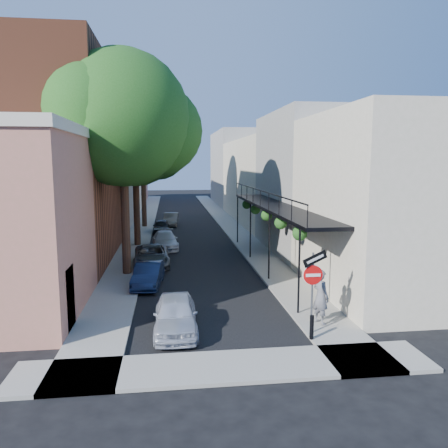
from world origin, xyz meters
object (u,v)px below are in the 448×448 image
object	(u,v)px
parked_car_f	(171,219)
parked_car_c	(152,256)
parked_car_a	(176,314)
oak_mid	(141,145)
parked_car_b	(148,275)
pedestrian	(321,297)
oak_near	(132,122)
oak_far	(147,135)
bollard	(312,327)
parked_car_d	(165,240)
parked_car_e	(161,227)
sign_post	(313,278)

from	to	relation	value
parked_car_f	parked_car_c	bearing A→B (deg)	-89.52
parked_car_a	parked_car_c	xyz separation A→B (m)	(-1.19, 9.91, -0.04)
parked_car_a	oak_mid	bearing A→B (deg)	97.68
parked_car_a	parked_car_b	bearing A→B (deg)	102.32
parked_car_b	pedestrian	distance (m)	8.72
oak_mid	pedestrian	world-z (taller)	oak_mid
oak_near	parked_car_c	distance (m)	7.51
parked_car_a	pedestrian	size ratio (longest dim) A/B	1.87
oak_near	oak_far	size ratio (longest dim) A/B	0.96
oak_far	pedestrian	world-z (taller)	oak_far
oak_far	parked_car_b	size ratio (longest dim) A/B	3.48
bollard	parked_car_d	distance (m)	17.08
oak_far	parked_car_a	distance (m)	26.48
parked_car_d	parked_car_e	xyz separation A→B (m)	(-0.36, 6.61, -0.02)
pedestrian	parked_car_d	bearing A→B (deg)	-3.11
oak_near	parked_car_f	world-z (taller)	oak_near
sign_post	oak_near	xyz separation A→B (m)	(-6.53, 9.29, 5.84)
parked_car_a	sign_post	bearing A→B (deg)	-12.00
sign_post	parked_car_c	bearing A→B (deg)	117.74
bollard	pedestrian	size ratio (longest dim) A/B	0.41
parked_car_a	parked_car_b	world-z (taller)	parked_car_a
sign_post	parked_car_a	size ratio (longest dim) A/B	0.81
parked_car_b	parked_car_e	distance (m)	15.72
sign_post	parked_car_d	xyz separation A→B (m)	(-5.03, 15.90, -1.45)
parked_car_d	parked_car_a	bearing A→B (deg)	-92.00
oak_mid	oak_near	bearing A→B (deg)	-89.63
parked_car_b	parked_car_d	distance (m)	9.14
oak_near	parked_car_a	size ratio (longest dim) A/B	3.10
parked_car_b	parked_car_e	world-z (taller)	parked_car_b
parked_car_c	pedestrian	bearing A→B (deg)	-60.13
parked_car_a	oak_far	bearing A→B (deg)	95.01
oak_near	parked_car_d	size ratio (longest dim) A/B	2.85
parked_car_b	parked_car_d	xyz separation A→B (m)	(0.73, 9.11, 0.02)
sign_post	oak_near	distance (m)	12.77
parked_car_b	parked_car_d	world-z (taller)	parked_car_d
oak_near	pedestrian	bearing A→B (deg)	-49.85
bollard	parked_car_a	bearing A→B (deg)	161.29
bollard	parked_car_a	world-z (taller)	parked_car_a
parked_car_c	oak_near	bearing A→B (deg)	-117.74
oak_mid	parked_car_c	distance (m)	9.09
oak_mid	parked_car_a	xyz separation A→B (m)	(2.02, -16.24, -6.43)
parked_car_a	parked_car_d	world-z (taller)	parked_car_a
oak_mid	sign_post	bearing A→B (deg)	-69.14
parked_car_d	parked_car_f	distance (m)	10.95
sign_post	parked_car_e	world-z (taller)	sign_post
pedestrian	parked_car_b	bearing A→B (deg)	23.29
parked_car_a	parked_car_e	distance (m)	21.51
parked_car_a	parked_car_e	world-z (taller)	parked_car_a
pedestrian	parked_car_a	bearing A→B (deg)	64.51
oak_mid	parked_car_c	world-z (taller)	oak_mid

